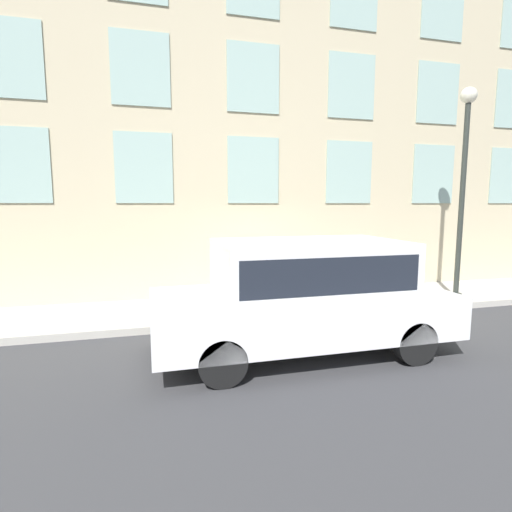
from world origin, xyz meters
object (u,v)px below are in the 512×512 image
Objects in this scene: fire_hydrant at (275,292)px; person at (237,279)px; parked_truck_white_near at (305,290)px; street_lamp at (464,169)px.

person reaches higher than fire_hydrant.
parked_truck_white_near reaches higher than fire_hydrant.
person is 5.77m from street_lamp.
fire_hydrant is 0.84m from person.
parked_truck_white_near is 5.48m from street_lamp.
street_lamp is (-0.31, -5.26, 2.37)m from person.
parked_truck_white_near reaches higher than person.
person is at bearing 15.12° from parked_truck_white_near.
person is (0.36, 0.72, 0.25)m from fire_hydrant.
fire_hydrant is 0.17× the size of street_lamp.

